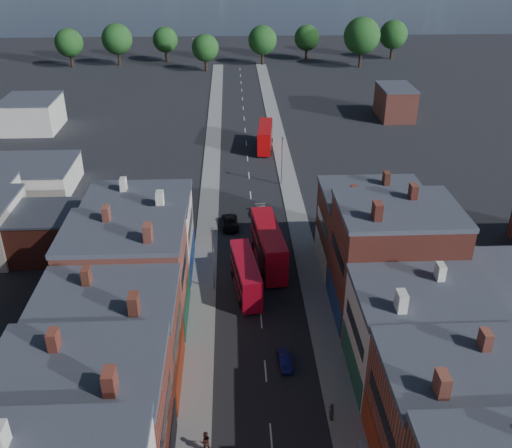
{
  "coord_description": "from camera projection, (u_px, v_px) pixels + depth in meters",
  "views": [
    {
      "loc": [
        -2.76,
        -25.68,
        38.07
      ],
      "look_at": [
        0.0,
        36.78,
        5.02
      ],
      "focal_mm": 40.0,
      "sensor_mm": 36.0,
      "label": 1
    }
  ],
  "objects": [
    {
      "name": "bus_1",
      "position": [
        269.0,
        245.0,
        70.64
      ],
      "size": [
        3.95,
        12.11,
        5.13
      ],
      "rotation": [
        0.0,
        0.0,
        0.11
      ],
      "color": "red",
      "rests_on": "ground"
    },
    {
      "name": "car_2",
      "position": [
        230.0,
        223.0,
        80.25
      ],
      "size": [
        2.66,
        5.11,
        1.37
      ],
      "primitive_type": "imported",
      "rotation": [
        0.0,
        0.0,
        0.08
      ],
      "color": "black",
      "rests_on": "ground"
    },
    {
      "name": "lamp_post_2",
      "position": [
        213.0,
        255.0,
        64.67
      ],
      "size": [
        0.25,
        0.7,
        8.12
      ],
      "color": "slate",
      "rests_on": "ground"
    },
    {
      "name": "ped_1",
      "position": [
        205.0,
        441.0,
        45.93
      ],
      "size": [
        0.99,
        0.62,
        1.93
      ],
      "primitive_type": "imported",
      "rotation": [
        0.0,
        0.0,
        3.26
      ],
      "color": "#41201A",
      "rests_on": "pavement_west"
    },
    {
      "name": "pavement_east",
      "position": [
        296.0,
        211.0,
        84.96
      ],
      "size": [
        3.0,
        200.0,
        0.12
      ],
      "primitive_type": "cube",
      "color": "gray",
      "rests_on": "ground"
    },
    {
      "name": "car_3",
      "position": [
        262.0,
        214.0,
        82.89
      ],
      "size": [
        2.06,
        4.68,
        1.34
      ],
      "primitive_type": "imported",
      "rotation": [
        0.0,
        0.0,
        0.04
      ],
      "color": "silver",
      "rests_on": "ground"
    },
    {
      "name": "lamp_post_3",
      "position": [
        282.0,
        158.0,
        91.58
      ],
      "size": [
        0.25,
        0.7,
        8.12
      ],
      "color": "slate",
      "rests_on": "ground"
    },
    {
      "name": "pavement_west",
      "position": [
        208.0,
        213.0,
        84.46
      ],
      "size": [
        3.0,
        200.0,
        0.12
      ],
      "primitive_type": "cube",
      "color": "gray",
      "rests_on": "ground"
    },
    {
      "name": "bus_0",
      "position": [
        246.0,
        275.0,
        65.5
      ],
      "size": [
        3.53,
        10.1,
        4.27
      ],
      "rotation": [
        0.0,
        0.0,
        0.13
      ],
      "color": "red",
      "rests_on": "ground"
    },
    {
      "name": "ped_3",
      "position": [
        332.0,
        412.0,
        48.84
      ],
      "size": [
        0.6,
        1.07,
        1.73
      ],
      "primitive_type": "imported",
      "rotation": [
        0.0,
        0.0,
        1.71
      ],
      "color": "#58544C",
      "rests_on": "pavement_east"
    },
    {
      "name": "bus_2",
      "position": [
        265.0,
        136.0,
        107.51
      ],
      "size": [
        3.46,
        10.67,
        4.53
      ],
      "rotation": [
        0.0,
        0.0,
        -0.1
      ],
      "color": "#AD0708",
      "rests_on": "ground"
    },
    {
      "name": "car_1",
      "position": [
        285.0,
        360.0,
        55.23
      ],
      "size": [
        1.39,
        3.38,
        1.09
      ],
      "primitive_type": "imported",
      "rotation": [
        0.0,
        0.0,
        0.07
      ],
      "color": "#121350",
      "rests_on": "ground"
    }
  ]
}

